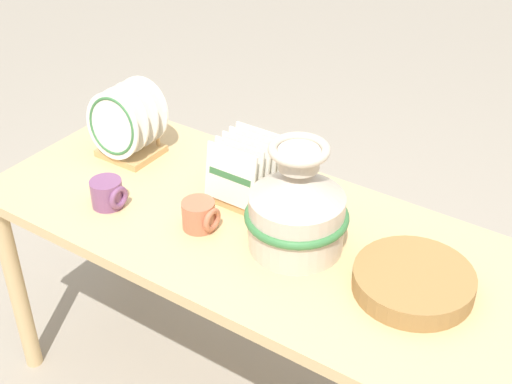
{
  "coord_description": "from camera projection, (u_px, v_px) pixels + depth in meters",
  "views": [
    {
      "loc": [
        0.87,
        -1.29,
        1.88
      ],
      "look_at": [
        0.0,
        0.0,
        0.83
      ],
      "focal_mm": 50.0,
      "sensor_mm": 36.0,
      "label": 1
    }
  ],
  "objects": [
    {
      "name": "dish_rack_round_plates",
      "position": [
        126.0,
        128.0,
        2.19
      ],
      "size": [
        0.21,
        0.18,
        0.23
      ],
      "color": "tan",
      "rests_on": "display_table"
    },
    {
      "name": "mug_terracotta_glaze",
      "position": [
        200.0,
        215.0,
        1.91
      ],
      "size": [
        0.1,
        0.09,
        0.08
      ],
      "color": "#B76647",
      "rests_on": "display_table"
    },
    {
      "name": "mug_plum_glaze",
      "position": [
        108.0,
        194.0,
        1.99
      ],
      "size": [
        0.1,
        0.09,
        0.08
      ],
      "color": "#7A4770",
      "rests_on": "display_table"
    },
    {
      "name": "dish_rack_square_plates",
      "position": [
        245.0,
        177.0,
        2.01
      ],
      "size": [
        0.17,
        0.17,
        0.19
      ],
      "color": "tan",
      "rests_on": "display_table"
    },
    {
      "name": "ceramic_vase",
      "position": [
        297.0,
        206.0,
        1.79
      ],
      "size": [
        0.27,
        0.27,
        0.3
      ],
      "color": "beige",
      "rests_on": "display_table"
    },
    {
      "name": "display_table",
      "position": [
        256.0,
        250.0,
        1.99
      ],
      "size": [
        1.58,
        0.67,
        0.72
      ],
      "color": "tan",
      "rests_on": "ground_plane"
    },
    {
      "name": "wicker_charger_stack",
      "position": [
        413.0,
        281.0,
        1.71
      ],
      "size": [
        0.29,
        0.29,
        0.05
      ],
      "color": "olive",
      "rests_on": "display_table"
    }
  ]
}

